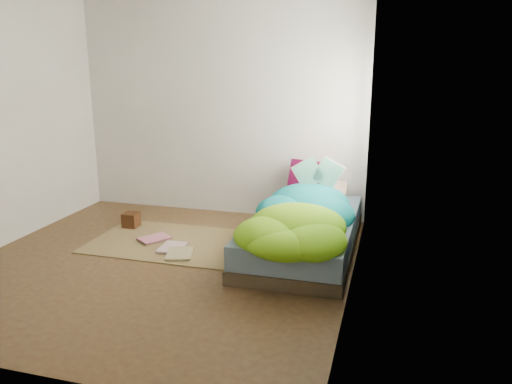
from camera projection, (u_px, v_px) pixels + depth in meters
ground at (160, 264)px, 4.65m from camera, size 3.50×3.50×0.00m
room_walls at (152, 86)px, 4.23m from camera, size 3.54×3.54×2.62m
bed at (303, 234)px, 4.95m from camera, size 1.00×2.00×0.34m
duvet at (300, 207)px, 4.66m from camera, size 0.96×1.84×0.34m
rug at (170, 242)px, 5.20m from camera, size 1.60×1.10×0.01m
pillow_floral at (320, 191)px, 5.63m from camera, size 0.60×0.38×0.13m
pillow_magenta at (307, 179)px, 5.62m from camera, size 0.43×0.24×0.41m
open_book at (319, 164)px, 5.11m from camera, size 0.44×0.21×0.26m
wooden_box at (131, 220)px, 5.63m from camera, size 0.17×0.17×0.16m
floor_book_a at (161, 247)px, 5.01m from camera, size 0.25×0.33×0.02m
floor_book_b at (149, 236)px, 5.31m from camera, size 0.36×0.38×0.03m
floor_book_c at (167, 254)px, 4.82m from camera, size 0.33×0.39×0.03m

